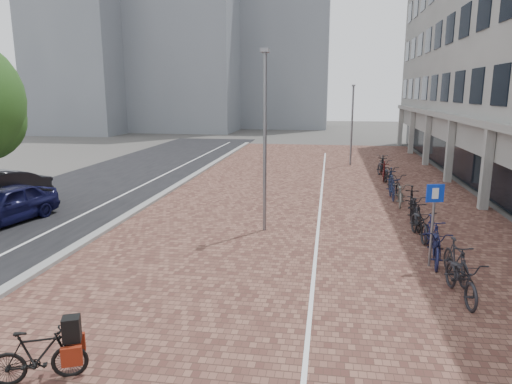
# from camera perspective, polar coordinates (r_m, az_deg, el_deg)

# --- Properties ---
(ground) EXTENTS (140.00, 140.00, 0.00)m
(ground) POSITION_cam_1_polar(r_m,az_deg,el_deg) (11.08, -5.00, -13.15)
(ground) COLOR #474442
(ground) RESTS_ON ground
(plaza_brick) EXTENTS (14.50, 42.00, 0.04)m
(plaza_brick) POSITION_cam_1_polar(r_m,az_deg,el_deg) (22.22, 7.54, -0.20)
(plaza_brick) COLOR brown
(plaza_brick) RESTS_ON ground
(street_asphalt) EXTENTS (8.00, 50.00, 0.03)m
(street_asphalt) POSITION_cam_1_polar(r_m,az_deg,el_deg) (25.01, -18.53, 0.65)
(street_asphalt) COLOR black
(street_asphalt) RESTS_ON ground
(curb) EXTENTS (0.35, 42.00, 0.14)m
(curb) POSITION_cam_1_polar(r_m,az_deg,el_deg) (23.46, -10.06, 0.53)
(curb) COLOR gray
(curb) RESTS_ON ground
(lane_line) EXTENTS (0.12, 44.00, 0.00)m
(lane_line) POSITION_cam_1_polar(r_m,az_deg,el_deg) (24.15, -14.32, 0.55)
(lane_line) COLOR white
(lane_line) RESTS_ON street_asphalt
(parking_line) EXTENTS (0.10, 30.00, 0.00)m
(parking_line) POSITION_cam_1_polar(r_m,az_deg,el_deg) (22.21, 8.06, -0.15)
(parking_line) COLOR white
(parking_line) RESTS_ON plaza_brick
(bg_towers) EXTENTS (33.00, 23.00, 32.00)m
(bg_towers) POSITION_cam_1_polar(r_m,az_deg,el_deg) (61.70, -7.40, 20.69)
(bg_towers) COLOR gray
(bg_towers) RESTS_ON ground
(car_navy) EXTENTS (2.40, 4.37, 1.41)m
(car_navy) POSITION_cam_1_polar(r_m,az_deg,el_deg) (19.26, -28.53, -1.40)
(car_navy) COLOR black
(car_navy) RESTS_ON ground
(hero_bike) EXTENTS (1.61, 1.01, 1.10)m
(hero_bike) POSITION_cam_1_polar(r_m,az_deg,el_deg) (8.86, -25.23, -17.70)
(hero_bike) COLOR black
(hero_bike) RESTS_ON ground
(parking_sign) EXTENTS (0.48, 0.16, 2.34)m
(parking_sign) POSITION_cam_1_polar(r_m,az_deg,el_deg) (13.36, 20.99, -2.38)
(parking_sign) COLOR slate
(parking_sign) RESTS_ON ground
(lamp_near) EXTENTS (0.12, 0.12, 6.05)m
(lamp_near) POSITION_cam_1_polar(r_m,az_deg,el_deg) (15.61, 1.09, 5.89)
(lamp_near) COLOR slate
(lamp_near) RESTS_ON ground
(lamp_far) EXTENTS (0.12, 0.12, 5.15)m
(lamp_far) POSITION_cam_1_polar(r_m,az_deg,el_deg) (30.93, 11.71, 7.93)
(lamp_far) COLOR slate
(lamp_far) RESTS_ON ground
(bike_row) EXTENTS (1.24, 20.44, 1.05)m
(bike_row) POSITION_cam_1_polar(r_m,az_deg,el_deg) (20.58, 17.53, -0.20)
(bike_row) COLOR black
(bike_row) RESTS_ON ground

